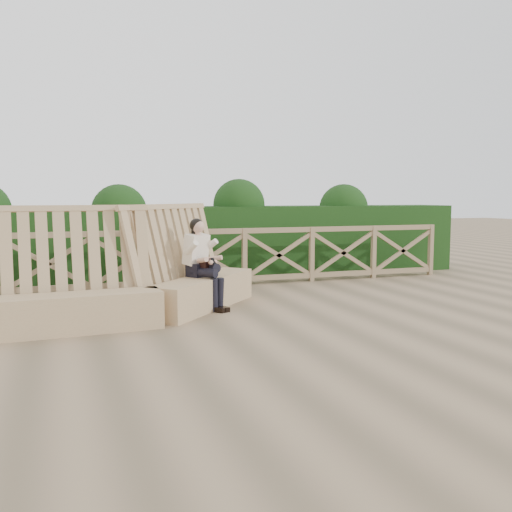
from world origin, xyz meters
name	(u,v)px	position (x,y,z in m)	size (l,w,h in m)	color
ground	(276,326)	(0.00, 0.00, 0.00)	(60.00, 60.00, 0.00)	brown
bench	(138,290)	(-1.66, 1.09, 0.41)	(4.26, 2.48, 1.62)	#9E835A
woman	(202,259)	(-0.62, 1.52, 0.76)	(0.62, 0.82, 1.38)	black
guardrail	(208,258)	(0.00, 3.50, 0.55)	(10.10, 0.09, 1.10)	#7C6648
hedge	(194,243)	(0.00, 4.70, 0.75)	(12.00, 1.20, 1.50)	black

